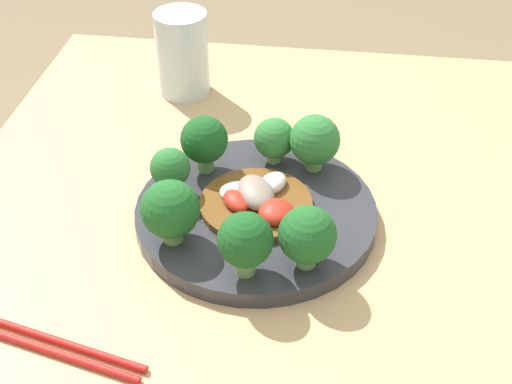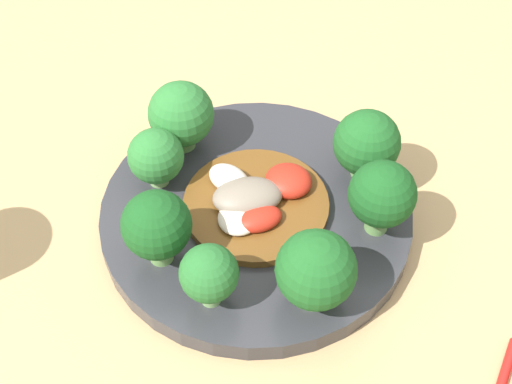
{
  "view_description": "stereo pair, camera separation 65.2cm",
  "coord_description": "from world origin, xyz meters",
  "px_view_note": "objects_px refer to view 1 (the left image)",
  "views": [
    {
      "loc": [
        -0.53,
        -0.03,
        1.22
      ],
      "look_at": [
        0.04,
        0.05,
        0.77
      ],
      "focal_mm": 50.0,
      "sensor_mm": 36.0,
      "label": 1
    },
    {
      "loc": [
        -0.05,
        0.41,
        1.19
      ],
      "look_at": [
        0.04,
        0.05,
        0.77
      ],
      "focal_mm": 50.0,
      "sensor_mm": 36.0,
      "label": 2
    }
  ],
  "objects_px": {
    "broccoli_northeast": "(204,141)",
    "broccoli_southeast": "(315,141)",
    "broccoli_north": "(170,169)",
    "drinking_glass": "(182,53)",
    "stirfry_center": "(257,200)",
    "broccoli_southwest": "(307,236)",
    "broccoli_east": "(274,139)",
    "chopsticks": "(25,337)",
    "broccoli_northwest": "(170,210)",
    "broccoli_west": "(245,241)",
    "plate": "(256,214)"
  },
  "relations": [
    {
      "from": "broccoli_southeast",
      "to": "broccoli_north",
      "type": "height_order",
      "value": "broccoli_southeast"
    },
    {
      "from": "broccoli_southeast",
      "to": "chopsticks",
      "type": "height_order",
      "value": "broccoli_southeast"
    },
    {
      "from": "broccoli_northeast",
      "to": "broccoli_southeast",
      "type": "xyz_separation_m",
      "value": [
        0.02,
        -0.12,
        -0.0
      ]
    },
    {
      "from": "broccoli_northwest",
      "to": "stirfry_center",
      "type": "bearing_deg",
      "value": -50.52
    },
    {
      "from": "broccoli_west",
      "to": "broccoli_north",
      "type": "distance_m",
      "value": 0.14
    },
    {
      "from": "broccoli_west",
      "to": "stirfry_center",
      "type": "distance_m",
      "value": 0.1
    },
    {
      "from": "broccoli_southwest",
      "to": "drinking_glass",
      "type": "xyz_separation_m",
      "value": [
        0.34,
        0.19,
        0.0
      ]
    },
    {
      "from": "plate",
      "to": "stirfry_center",
      "type": "distance_m",
      "value": 0.02
    },
    {
      "from": "broccoli_southwest",
      "to": "broccoli_northwest",
      "type": "bearing_deg",
      "value": 82.88
    },
    {
      "from": "chopsticks",
      "to": "broccoli_southwest",
      "type": "bearing_deg",
      "value": -65.1
    },
    {
      "from": "chopsticks",
      "to": "broccoli_southeast",
      "type": "bearing_deg",
      "value": -41.25
    },
    {
      "from": "broccoli_west",
      "to": "drinking_glass",
      "type": "bearing_deg",
      "value": 21.1
    },
    {
      "from": "broccoli_east",
      "to": "broccoli_southeast",
      "type": "relative_size",
      "value": 0.82
    },
    {
      "from": "broccoli_northeast",
      "to": "broccoli_southwest",
      "type": "distance_m",
      "value": 0.18
    },
    {
      "from": "broccoli_northeast",
      "to": "broccoli_southeast",
      "type": "relative_size",
      "value": 1.02
    },
    {
      "from": "broccoli_northeast",
      "to": "broccoli_southeast",
      "type": "distance_m",
      "value": 0.12
    },
    {
      "from": "plate",
      "to": "stirfry_center",
      "type": "bearing_deg",
      "value": -45.2
    },
    {
      "from": "broccoli_east",
      "to": "chopsticks",
      "type": "height_order",
      "value": "broccoli_east"
    },
    {
      "from": "broccoli_west",
      "to": "chopsticks",
      "type": "bearing_deg",
      "value": 116.54
    },
    {
      "from": "plate",
      "to": "chopsticks",
      "type": "xyz_separation_m",
      "value": [
        -0.19,
        0.18,
        -0.01
      ]
    },
    {
      "from": "broccoli_west",
      "to": "broccoli_northeast",
      "type": "relative_size",
      "value": 1.01
    },
    {
      "from": "broccoli_southeast",
      "to": "plate",
      "type": "bearing_deg",
      "value": 145.28
    },
    {
      "from": "broccoli_east",
      "to": "chopsticks",
      "type": "bearing_deg",
      "value": 145.5
    },
    {
      "from": "broccoli_southwest",
      "to": "broccoli_northwest",
      "type": "xyz_separation_m",
      "value": [
        0.02,
        0.13,
        0.0
      ]
    },
    {
      "from": "broccoli_southeast",
      "to": "stirfry_center",
      "type": "height_order",
      "value": "broccoli_southeast"
    },
    {
      "from": "broccoli_northeast",
      "to": "broccoli_southwest",
      "type": "xyz_separation_m",
      "value": [
        -0.14,
        -0.12,
        -0.0
      ]
    },
    {
      "from": "broccoli_north",
      "to": "broccoli_northwest",
      "type": "relative_size",
      "value": 0.81
    },
    {
      "from": "broccoli_north",
      "to": "stirfry_center",
      "type": "relative_size",
      "value": 0.47
    },
    {
      "from": "stirfry_center",
      "to": "chopsticks",
      "type": "relative_size",
      "value": 0.51
    },
    {
      "from": "broccoli_east",
      "to": "broccoli_north",
      "type": "distance_m",
      "value": 0.13
    },
    {
      "from": "broccoli_northeast",
      "to": "stirfry_center",
      "type": "relative_size",
      "value": 0.56
    },
    {
      "from": "broccoli_east",
      "to": "broccoli_west",
      "type": "bearing_deg",
      "value": 178.38
    },
    {
      "from": "broccoli_west",
      "to": "broccoli_northwest",
      "type": "distance_m",
      "value": 0.09
    },
    {
      "from": "drinking_glass",
      "to": "chopsticks",
      "type": "relative_size",
      "value": 0.48
    },
    {
      "from": "broccoli_southwest",
      "to": "drinking_glass",
      "type": "bearing_deg",
      "value": 29.79
    },
    {
      "from": "broccoli_northwest",
      "to": "stirfry_center",
      "type": "relative_size",
      "value": 0.57
    },
    {
      "from": "plate",
      "to": "broccoli_east",
      "type": "bearing_deg",
      "value": -5.78
    },
    {
      "from": "broccoli_southeast",
      "to": "broccoli_southwest",
      "type": "distance_m",
      "value": 0.16
    },
    {
      "from": "broccoli_north",
      "to": "chopsticks",
      "type": "bearing_deg",
      "value": 156.29
    },
    {
      "from": "broccoli_north",
      "to": "drinking_glass",
      "type": "bearing_deg",
      "value": 9.44
    },
    {
      "from": "broccoli_east",
      "to": "broccoli_north",
      "type": "bearing_deg",
      "value": 126.49
    },
    {
      "from": "drinking_glass",
      "to": "stirfry_center",
      "type": "bearing_deg",
      "value": -152.37
    },
    {
      "from": "broccoli_north",
      "to": "drinking_glass",
      "type": "height_order",
      "value": "drinking_glass"
    },
    {
      "from": "broccoli_west",
      "to": "broccoli_northeast",
      "type": "height_order",
      "value": "same"
    },
    {
      "from": "broccoli_west",
      "to": "stirfry_center",
      "type": "height_order",
      "value": "broccoli_west"
    },
    {
      "from": "broccoli_northwest",
      "to": "chopsticks",
      "type": "height_order",
      "value": "broccoli_northwest"
    },
    {
      "from": "broccoli_southeast",
      "to": "broccoli_northeast",
      "type": "bearing_deg",
      "value": 99.48
    },
    {
      "from": "broccoli_north",
      "to": "chopsticks",
      "type": "xyz_separation_m",
      "value": [
        -0.2,
        0.09,
        -0.05
      ]
    },
    {
      "from": "broccoli_southeast",
      "to": "broccoli_north",
      "type": "distance_m",
      "value": 0.16
    },
    {
      "from": "broccoli_northeast",
      "to": "broccoli_southeast",
      "type": "bearing_deg",
      "value": -80.52
    }
  ]
}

